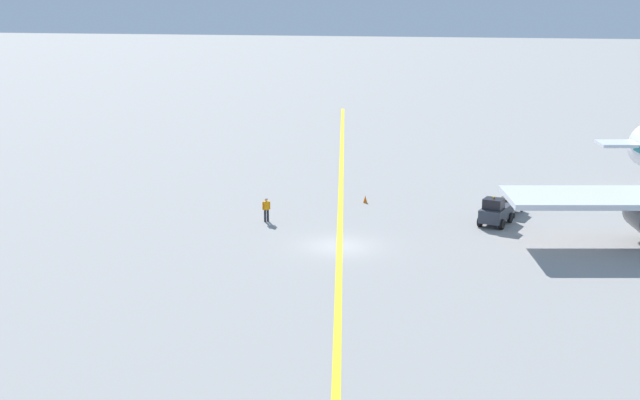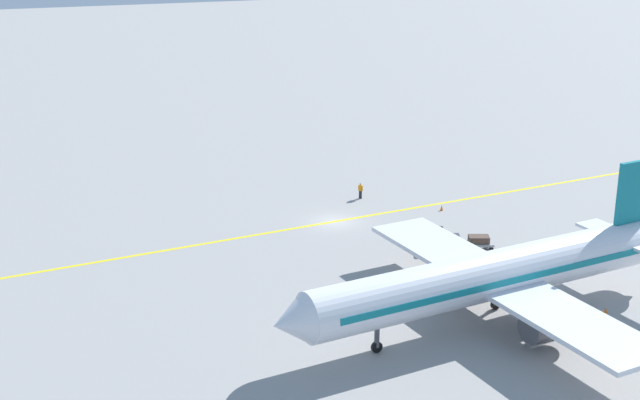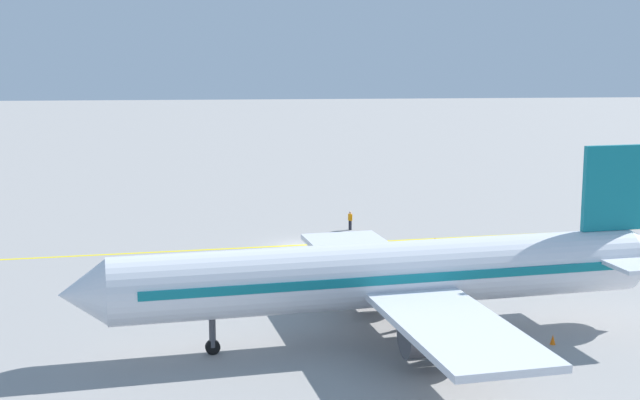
{
  "view_description": "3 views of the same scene",
  "coord_description": "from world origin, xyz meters",
  "px_view_note": "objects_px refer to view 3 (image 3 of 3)",
  "views": [
    {
      "loc": [
        -6.87,
        53.51,
        16.63
      ],
      "look_at": [
        1.33,
        -0.51,
        2.84
      ],
      "focal_mm": 50.0,
      "sensor_mm": 36.0,
      "label": 1
    },
    {
      "loc": [
        -76.31,
        28.34,
        29.56
      ],
      "look_at": [
        -0.2,
        1.59,
        2.45
      ],
      "focal_mm": 50.0,
      "sensor_mm": 36.0,
      "label": 2
    },
    {
      "loc": [
        -71.56,
        4.97,
        16.32
      ],
      "look_at": [
        2.31,
        -1.97,
        3.36
      ],
      "focal_mm": 50.0,
      "sensor_mm": 36.0,
      "label": 3
    }
  ],
  "objects_px": {
    "airplane_at_gate": "(392,275)",
    "baggage_tug_dark": "(399,262)",
    "ground_crew_worker": "(350,220)",
    "traffic_cone_mid_apron": "(435,240)",
    "traffic_cone_near_nose": "(553,340)",
    "traffic_cone_by_wingtip": "(517,348)",
    "baggage_cart_trailing": "(445,266)"
  },
  "relations": [
    {
      "from": "ground_crew_worker",
      "to": "traffic_cone_mid_apron",
      "type": "distance_m",
      "value": 8.92
    },
    {
      "from": "airplane_at_gate",
      "to": "baggage_tug_dark",
      "type": "relative_size",
      "value": 10.65
    },
    {
      "from": "baggage_cart_trailing",
      "to": "traffic_cone_near_nose",
      "type": "bearing_deg",
      "value": -170.13
    },
    {
      "from": "baggage_tug_dark",
      "to": "traffic_cone_mid_apron",
      "type": "distance_m",
      "value": 10.58
    },
    {
      "from": "airplane_at_gate",
      "to": "ground_crew_worker",
      "type": "height_order",
      "value": "airplane_at_gate"
    },
    {
      "from": "traffic_cone_near_nose",
      "to": "traffic_cone_mid_apron",
      "type": "distance_m",
      "value": 25.46
    },
    {
      "from": "baggage_tug_dark",
      "to": "traffic_cone_mid_apron",
      "type": "xyz_separation_m",
      "value": [
        9.42,
        -4.77,
        -0.63
      ]
    },
    {
      "from": "traffic_cone_near_nose",
      "to": "traffic_cone_by_wingtip",
      "type": "height_order",
      "value": "same"
    },
    {
      "from": "traffic_cone_by_wingtip",
      "to": "traffic_cone_mid_apron",
      "type": "bearing_deg",
      "value": -3.19
    },
    {
      "from": "airplane_at_gate",
      "to": "baggage_cart_trailing",
      "type": "relative_size",
      "value": 12.14
    },
    {
      "from": "airplane_at_gate",
      "to": "traffic_cone_mid_apron",
      "type": "height_order",
      "value": "airplane_at_gate"
    },
    {
      "from": "airplane_at_gate",
      "to": "baggage_tug_dark",
      "type": "height_order",
      "value": "airplane_at_gate"
    },
    {
      "from": "traffic_cone_near_nose",
      "to": "traffic_cone_by_wingtip",
      "type": "bearing_deg",
      "value": 114.82
    },
    {
      "from": "airplane_at_gate",
      "to": "baggage_tug_dark",
      "type": "distance_m",
      "value": 14.95
    },
    {
      "from": "ground_crew_worker",
      "to": "traffic_cone_mid_apron",
      "type": "xyz_separation_m",
      "value": [
        -6.27,
        -6.31,
        -0.63
      ]
    },
    {
      "from": "baggage_cart_trailing",
      "to": "ground_crew_worker",
      "type": "bearing_deg",
      "value": 15.43
    },
    {
      "from": "baggage_tug_dark",
      "to": "traffic_cone_mid_apron",
      "type": "height_order",
      "value": "baggage_tug_dark"
    },
    {
      "from": "traffic_cone_near_nose",
      "to": "traffic_cone_by_wingtip",
      "type": "xyz_separation_m",
      "value": [
        -1.11,
        2.4,
        0.0
      ]
    },
    {
      "from": "airplane_at_gate",
      "to": "ground_crew_worker",
      "type": "bearing_deg",
      "value": -2.86
    },
    {
      "from": "ground_crew_worker",
      "to": "traffic_cone_by_wingtip",
      "type": "bearing_deg",
      "value": -171.62
    },
    {
      "from": "baggage_cart_trailing",
      "to": "traffic_cone_mid_apron",
      "type": "relative_size",
      "value": 5.31
    },
    {
      "from": "traffic_cone_mid_apron",
      "to": "traffic_cone_near_nose",
      "type": "bearing_deg",
      "value": -177.93
    },
    {
      "from": "baggage_tug_dark",
      "to": "traffic_cone_by_wingtip",
      "type": "xyz_separation_m",
      "value": [
        -17.12,
        -3.29,
        -0.63
      ]
    },
    {
      "from": "baggage_cart_trailing",
      "to": "traffic_cone_mid_apron",
      "type": "height_order",
      "value": "baggage_cart_trailing"
    },
    {
      "from": "airplane_at_gate",
      "to": "traffic_cone_mid_apron",
      "type": "bearing_deg",
      "value": -18.19
    },
    {
      "from": "ground_crew_worker",
      "to": "traffic_cone_by_wingtip",
      "type": "distance_m",
      "value": 33.18
    },
    {
      "from": "baggage_tug_dark",
      "to": "traffic_cone_near_nose",
      "type": "distance_m",
      "value": 17.01
    },
    {
      "from": "traffic_cone_near_nose",
      "to": "airplane_at_gate",
      "type": "bearing_deg",
      "value": 79.28
    },
    {
      "from": "baggage_tug_dark",
      "to": "traffic_cone_near_nose",
      "type": "xyz_separation_m",
      "value": [
        -16.01,
        -5.69,
        -0.63
      ]
    },
    {
      "from": "airplane_at_gate",
      "to": "baggage_tug_dark",
      "type": "bearing_deg",
      "value": -11.97
    },
    {
      "from": "airplane_at_gate",
      "to": "traffic_cone_mid_apron",
      "type": "relative_size",
      "value": 64.52
    },
    {
      "from": "traffic_cone_near_nose",
      "to": "ground_crew_worker",
      "type": "bearing_deg",
      "value": 12.85
    }
  ]
}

